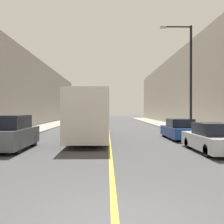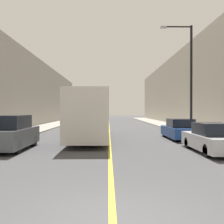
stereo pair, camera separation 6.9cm
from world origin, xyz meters
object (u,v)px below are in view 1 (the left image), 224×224
car_right_mid (179,130)px  street_lamp_right (189,74)px  parked_suv_left (11,134)px  bus (92,115)px  car_right_near (212,139)px

car_right_mid → street_lamp_right: (1.31, 2.01, 4.49)m
parked_suv_left → car_right_mid: (10.61, 5.15, -0.19)m
bus → car_right_mid: 6.69m
car_right_mid → street_lamp_right: street_lamp_right is taller
parked_suv_left → car_right_mid: parked_suv_left is taller
bus → car_right_mid: bearing=-5.0°
bus → street_lamp_right: street_lamp_right is taller
parked_suv_left → street_lamp_right: size_ratio=0.51×
car_right_near → parked_suv_left: bearing=174.5°
parked_suv_left → car_right_near: parked_suv_left is taller
car_right_near → car_right_mid: car_right_near is taller
parked_suv_left → street_lamp_right: (11.92, 7.16, 4.30)m
bus → car_right_mid: size_ratio=2.69×
car_right_near → street_lamp_right: street_lamp_right is taller
street_lamp_right → car_right_mid: bearing=-123.2°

